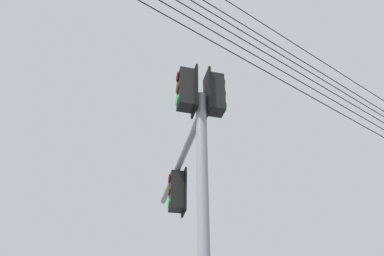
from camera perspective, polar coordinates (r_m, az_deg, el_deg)
signal_mast_assembly at (r=7.18m, az=0.33°, el=-8.06°), size 1.12×4.11×7.51m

